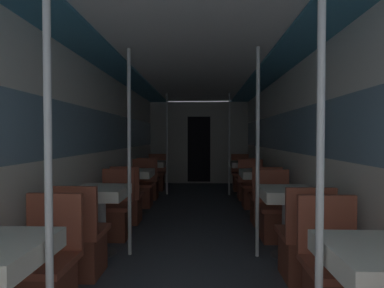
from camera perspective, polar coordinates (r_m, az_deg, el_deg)
name	(u,v)px	position (r m, az deg, el deg)	size (l,w,h in m)	color
wall_left	(102,146)	(4.67, -16.86, -0.38)	(0.05, 9.82, 2.30)	silver
wall_right	(292,146)	(4.60, 18.43, -0.41)	(0.05, 9.82, 2.30)	silver
ceiling_panel	(195,67)	(4.53, 0.66, 14.43)	(2.81, 9.82, 0.07)	white
bulkhead_far	(199,143)	(8.49, 1.33, 0.23)	(2.76, 0.09, 2.30)	#A8A8A3
chair_left_far_0	(44,281)	(2.60, -26.41, -22.39)	(0.43, 0.43, 0.88)	brown
support_pole_left_0	(48,169)	(1.76, -25.68, -4.35)	(0.04, 0.04, 2.30)	silver
dining_table_left_1	(101,199)	(3.56, -17.03, -9.99)	(0.57, 0.57, 0.75)	#4C4C51
chair_left_near_1	(81,247)	(3.17, -20.32, -17.93)	(0.43, 0.43, 0.88)	brown
chair_left_far_1	(115,217)	(4.14, -14.49, -13.25)	(0.43, 0.43, 0.88)	brown
support_pole_left_1	(129,152)	(3.40, -11.87, -1.52)	(0.04, 0.04, 2.30)	silver
dining_table_left_2	(136,178)	(5.22, -10.71, -6.31)	(0.57, 0.57, 0.75)	#4C4C51
chair_left_near_2	(128,205)	(4.77, -12.15, -11.27)	(0.43, 0.43, 0.88)	brown
chair_left_far_2	(142,192)	(5.79, -9.50, -8.98)	(0.43, 0.43, 0.88)	brown
dining_table_left_3	(153,167)	(6.92, -7.51, -4.39)	(0.57, 0.57, 0.75)	#4C4C51
chair_left_near_3	(148,186)	(6.44, -8.30, -7.92)	(0.43, 0.43, 0.88)	brown
chair_left_far_3	(156,179)	(7.49, -6.81, -6.60)	(0.43, 0.43, 0.88)	brown
support_pole_left_3	(167,144)	(6.84, -4.81, -0.02)	(0.04, 0.04, 2.30)	silver
dining_table_right_0	(384,273)	(1.94, 32.70, -19.97)	(0.57, 0.57, 0.75)	#4C4C51
chair_right_far_0	(336,287)	(2.52, 25.77, -23.27)	(0.43, 0.43, 0.88)	brown
support_pole_right_0	(320,170)	(1.67, 23.21, -4.63)	(0.04, 0.04, 2.30)	silver
dining_table_right_1	(287,200)	(3.50, 17.73, -10.20)	(0.57, 0.57, 0.75)	#4C4C51
chair_right_near_1	(304,250)	(3.10, 20.51, -18.40)	(0.43, 0.43, 0.88)	brown
chair_right_far_1	(275,218)	(4.08, 15.59, -13.45)	(0.43, 0.43, 0.88)	brown
support_pole_right_1	(258,152)	(3.36, 12.40, -1.56)	(0.04, 0.04, 2.30)	silver
dining_table_right_2	(258,178)	(5.18, 12.47, -6.39)	(0.57, 0.57, 0.75)	#4C4C51
chair_right_near_2	(265,206)	(4.72, 13.65, -11.41)	(0.43, 0.43, 0.88)	brown
chair_right_far_2	(253,193)	(5.76, 11.47, -9.06)	(0.43, 0.43, 0.88)	brown
dining_table_right_3	(244,167)	(6.89, 9.84, -4.43)	(0.57, 0.57, 0.75)	#4C4C51
chair_right_near_3	(247,187)	(6.41, 10.48, -7.98)	(0.43, 0.43, 0.88)	brown
chair_right_far_3	(241,179)	(7.46, 9.27, -6.64)	(0.43, 0.43, 0.88)	brown
support_pole_right_3	(229,144)	(6.82, 7.13, -0.03)	(0.04, 0.04, 2.30)	silver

